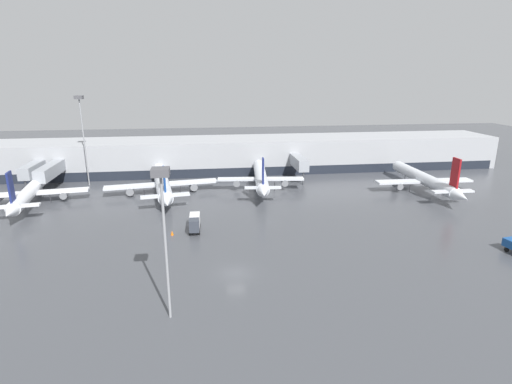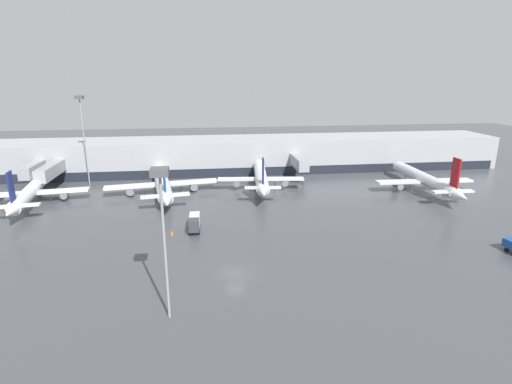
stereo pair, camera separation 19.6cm
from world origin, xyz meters
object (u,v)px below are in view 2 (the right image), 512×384
parked_jet_2 (162,182)px  parked_jet_1 (31,191)px  parked_jet_0 (425,179)px  apron_light_mast_2 (82,117)px  service_truck_1 (194,222)px  traffic_cone_1 (172,233)px  parked_jet_3 (261,177)px  apron_light_mast_1 (162,201)px

parked_jet_2 → parked_jet_1: bearing=90.2°
parked_jet_0 → apron_light_mast_2: 81.65m
service_truck_1 → traffic_cone_1: 4.25m
service_truck_1 → parked_jet_3: bearing=148.8°
traffic_cone_1 → apron_light_mast_2: apron_light_mast_2 is taller
parked_jet_3 → service_truck_1: bearing=153.6°
parked_jet_1 → apron_light_mast_1: size_ratio=1.97×
traffic_cone_1 → service_truck_1: bearing=21.0°
parked_jet_3 → apron_light_mast_1: (-17.44, -49.52, 10.36)m
apron_light_mast_1 → apron_light_mast_2: size_ratio=0.79×
parked_jet_0 → parked_jet_3: bearing=82.9°
apron_light_mast_1 → parked_jet_2: bearing=96.0°
parked_jet_2 → apron_light_mast_2: bearing=54.3°
parked_jet_1 → service_truck_1: (34.30, -20.44, -1.04)m
parked_jet_2 → service_truck_1: size_ratio=6.49×
parked_jet_1 → parked_jet_3: size_ratio=1.07×
traffic_cone_1 → apron_light_mast_1: apron_light_mast_1 is taller
parked_jet_1 → apron_light_mast_1: (31.91, -46.14, 10.92)m
parked_jet_0 → apron_light_mast_2: bearing=80.0°
parked_jet_0 → apron_light_mast_1: 71.23m
apron_light_mast_1 → apron_light_mast_2: apron_light_mast_2 is taller
parked_jet_3 → apron_light_mast_1: apron_light_mast_1 is taller
traffic_cone_1 → parked_jet_0: bearing=19.2°
parked_jet_2 → parked_jet_3: parked_jet_3 is taller
apron_light_mast_2 → parked_jet_2: bearing=-27.3°
parked_jet_1 → apron_light_mast_2: 21.07m
parked_jet_0 → parked_jet_1: (-86.98, 2.28, -0.17)m
parked_jet_0 → apron_light_mast_1: apron_light_mast_1 is taller
parked_jet_3 → service_truck_1: parked_jet_3 is taller
apron_light_mast_1 → traffic_cone_1: bearing=93.3°
parked_jet_1 → service_truck_1: 39.95m
parked_jet_3 → apron_light_mast_1: size_ratio=1.84×
traffic_cone_1 → apron_light_mast_2: 45.00m
service_truck_1 → apron_light_mast_2: size_ratio=0.26×
parked_jet_0 → parked_jet_3: (-37.64, 5.65, 0.39)m
parked_jet_3 → apron_light_mast_2: (-41.26, 10.21, 13.38)m
apron_light_mast_2 → service_truck_1: bearing=-52.4°
parked_jet_1 → traffic_cone_1: parked_jet_1 is taller
service_truck_1 → apron_light_mast_1: 28.44m
parked_jet_0 → apron_light_mast_2: (-78.90, 15.86, 13.77)m
parked_jet_0 → service_truck_1: size_ratio=5.86×
parked_jet_2 → traffic_cone_1: size_ratio=46.45×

